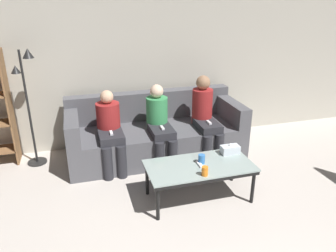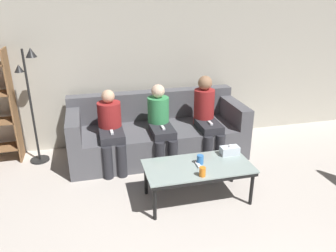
% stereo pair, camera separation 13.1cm
% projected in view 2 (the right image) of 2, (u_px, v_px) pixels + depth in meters
% --- Properties ---
extents(wall_back, '(12.00, 0.06, 2.60)m').
position_uv_depth(wall_back, '(148.00, 60.00, 4.93)').
color(wall_back, '#B7B2A3').
rests_on(wall_back, ground_plane).
extents(couch, '(2.48, 0.97, 0.87)m').
position_uv_depth(couch, '(157.00, 134.00, 4.80)').
color(couch, '#515156').
rests_on(couch, ground_plane).
extents(coffee_table, '(1.21, 0.60, 0.44)m').
position_uv_depth(coffee_table, '(198.00, 169.00, 3.68)').
color(coffee_table, '#8C9E99').
rests_on(coffee_table, ground_plane).
extents(cup_near_left, '(0.08, 0.08, 0.10)m').
position_uv_depth(cup_near_left, '(200.00, 159.00, 3.68)').
color(cup_near_left, '#3372BF').
rests_on(cup_near_left, coffee_table).
extents(cup_near_right, '(0.07, 0.07, 0.10)m').
position_uv_depth(cup_near_right, '(202.00, 172.00, 3.43)').
color(cup_near_right, orange).
rests_on(cup_near_right, coffee_table).
extents(tissue_box, '(0.22, 0.12, 0.13)m').
position_uv_depth(tissue_box, '(230.00, 150.00, 3.89)').
color(tissue_box, silver).
rests_on(tissue_box, coffee_table).
extents(game_remote, '(0.04, 0.15, 0.02)m').
position_uv_depth(game_remote, '(198.00, 165.00, 3.66)').
color(game_remote, white).
rests_on(game_remote, coffee_table).
extents(standing_lamp, '(0.31, 0.26, 1.59)m').
position_uv_depth(standing_lamp, '(31.00, 95.00, 4.34)').
color(standing_lamp, black).
rests_on(standing_lamp, ground_plane).
extents(seated_person_left_end, '(0.31, 0.65, 1.06)m').
position_uv_depth(seated_person_left_end, '(111.00, 128.00, 4.34)').
color(seated_person_left_end, '#28282D').
rests_on(seated_person_left_end, ground_plane).
extents(seated_person_mid_left, '(0.31, 0.68, 1.08)m').
position_uv_depth(seated_person_mid_left, '(161.00, 123.00, 4.48)').
color(seated_person_mid_left, '#28282D').
rests_on(seated_person_mid_left, ground_plane).
extents(seated_person_mid_right, '(0.31, 0.66, 1.16)m').
position_uv_depth(seated_person_mid_right, '(207.00, 116.00, 4.63)').
color(seated_person_mid_right, '#28282D').
rests_on(seated_person_mid_right, ground_plane).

